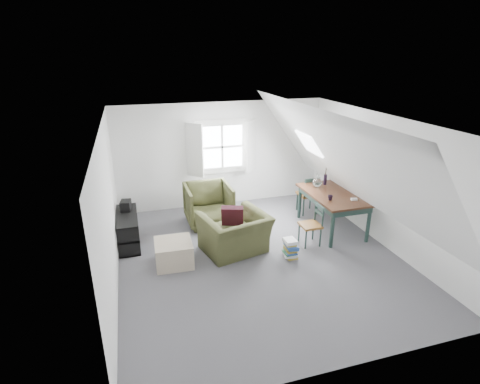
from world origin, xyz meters
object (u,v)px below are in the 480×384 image
object	(u,v)px
armchair_near	(235,251)
armchair_far	(209,223)
dining_chair_far	(308,194)
magazine_stack	(291,248)
media_shelf	(128,231)
dining_chair_near	(312,224)
ottoman	(174,253)
dining_table	(333,198)

from	to	relation	value
armchair_near	armchair_far	size ratio (longest dim) A/B	1.18
dining_chair_far	magazine_stack	bearing A→B (deg)	58.60
armchair_far	media_shelf	bearing A→B (deg)	-165.24
magazine_stack	dining_chair_near	bearing A→B (deg)	31.21
armchair_near	armchair_far	world-z (taller)	armchair_far
armchair_far	ottoman	bearing A→B (deg)	-123.78
armchair_near	dining_chair_near	world-z (taller)	dining_chair_near
armchair_far	ottoman	xyz separation A→B (m)	(-0.95, -1.47, 0.22)
ottoman	armchair_near	bearing A→B (deg)	5.62
armchair_far	dining_chair_near	size ratio (longest dim) A/B	1.22
ottoman	magazine_stack	world-z (taller)	ottoman
dining_chair_far	dining_chair_near	distance (m)	1.53
dining_chair_far	dining_table	bearing A→B (deg)	99.17
magazine_stack	dining_table	bearing A→B (deg)	32.82
armchair_near	dining_table	size ratio (longest dim) A/B	0.72
armchair_near	magazine_stack	bearing A→B (deg)	137.39
media_shelf	magazine_stack	bearing A→B (deg)	-30.76
dining_table	armchair_near	bearing A→B (deg)	-173.10
dining_chair_near	media_shelf	size ratio (longest dim) A/B	0.68
dining_chair_near	media_shelf	distance (m)	3.60
dining_chair_far	ottoman	bearing A→B (deg)	25.61
armchair_near	dining_chair_near	xyz separation A→B (m)	(1.52, -0.15, 0.42)
dining_chair_far	media_shelf	bearing A→B (deg)	8.36
dining_table	armchair_far	bearing A→B (deg)	155.68
magazine_stack	armchair_far	bearing A→B (deg)	121.29
magazine_stack	media_shelf	bearing A→B (deg)	154.00
dining_chair_near	ottoman	bearing A→B (deg)	-70.01
ottoman	magazine_stack	xyz separation A→B (m)	(2.09, -0.39, -0.04)
dining_table	dining_chair_far	xyz separation A→B (m)	(-0.10, 0.92, -0.23)
armchair_far	ottoman	distance (m)	1.77
dining_chair_near	armchair_far	bearing A→B (deg)	-110.28
dining_chair_near	magazine_stack	size ratio (longest dim) A/B	2.26
armchair_near	magazine_stack	size ratio (longest dim) A/B	3.24
dining_chair_near	media_shelf	world-z (taller)	dining_chair_near
armchair_near	ottoman	world-z (taller)	ottoman
ottoman	dining_chair_near	xyz separation A→B (m)	(2.68, -0.03, 0.21)
armchair_far	media_shelf	world-z (taller)	media_shelf
armchair_near	dining_table	xyz separation A→B (m)	(2.23, 0.33, 0.70)
dining_table	ottoman	bearing A→B (deg)	-174.09
armchair_far	dining_chair_far	distance (m)	2.39
dining_chair_far	magazine_stack	world-z (taller)	dining_chair_far
ottoman	dining_table	xyz separation A→B (m)	(3.39, 0.45, 0.49)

